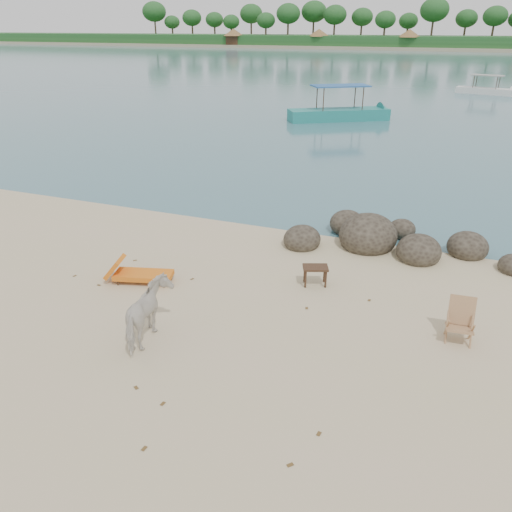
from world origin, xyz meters
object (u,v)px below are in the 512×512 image
at_px(side_table, 315,277).
at_px(boat_near, 340,91).
at_px(deck_chair, 460,324).
at_px(boulders, 385,240).
at_px(cow, 149,315).
at_px(lounge_chair, 143,273).

xyz_separation_m(side_table, boat_near, (-4.63, 22.80, 1.54)).
bearing_deg(side_table, deck_chair, -42.15).
relative_size(boulders, boat_near, 0.86).
bearing_deg(cow, boat_near, -96.89).
height_order(boulders, boat_near, boat_near).
bearing_deg(cow, deck_chair, -170.81).
distance_m(side_table, lounge_chair, 4.09).
height_order(cow, lounge_chair, cow).
height_order(side_table, deck_chair, deck_chair).
xyz_separation_m(cow, boat_near, (-2.25, 26.18, 1.18)).
bearing_deg(deck_chair, boat_near, 103.67).
bearing_deg(boulders, lounge_chair, -140.22).
relative_size(boulders, cow, 4.50).
distance_m(lounge_chair, deck_chair, 7.07).
relative_size(cow, boat_near, 0.19).
xyz_separation_m(boulders, boat_near, (-5.85, 19.90, 1.55)).
height_order(cow, deck_chair, cow).
distance_m(side_table, deck_chair, 3.44).
bearing_deg(boulders, boat_near, 106.39).
bearing_deg(deck_chair, cow, -163.40).
distance_m(boulders, lounge_chair, 6.61).
bearing_deg(side_table, boat_near, 80.44).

